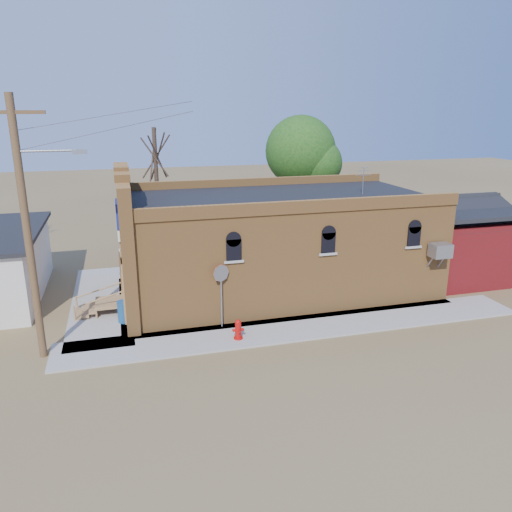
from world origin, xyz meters
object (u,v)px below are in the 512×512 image
object	(u,v)px
utility_pole	(28,226)
trash_barrel	(125,311)
brick_bar	(271,244)
fire_hydrant	(238,329)
stop_sign	(221,279)

from	to	relation	value
utility_pole	trash_barrel	bearing A→B (deg)	37.04
brick_bar	utility_pole	xyz separation A→B (m)	(-9.79, -4.29, 2.43)
brick_bar	trash_barrel	world-z (taller)	brick_bar
fire_hydrant	trash_barrel	bearing A→B (deg)	141.30
brick_bar	trash_barrel	bearing A→B (deg)	-162.81
stop_sign	fire_hydrant	bearing A→B (deg)	-71.75
stop_sign	brick_bar	bearing A→B (deg)	50.98
trash_barrel	fire_hydrant	bearing A→B (deg)	-34.35
brick_bar	fire_hydrant	xyz separation A→B (m)	(-2.83, -4.96, -1.87)
utility_pole	fire_hydrant	distance (m)	8.20
utility_pole	trash_barrel	xyz separation A→B (m)	(2.84, 2.15, -4.25)
fire_hydrant	stop_sign	size ratio (longest dim) A/B	0.30
brick_bar	fire_hydrant	bearing A→B (deg)	-119.77
fire_hydrant	brick_bar	bearing A→B (deg)	55.88
utility_pole	fire_hydrant	world-z (taller)	utility_pole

